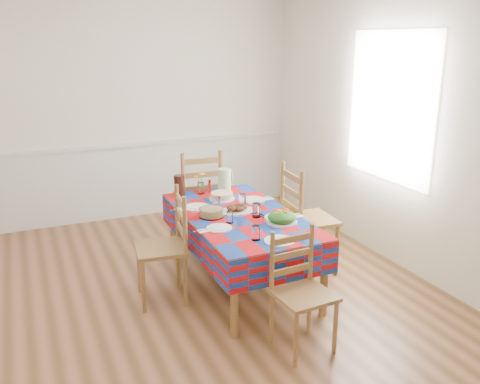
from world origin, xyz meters
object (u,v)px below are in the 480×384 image
dining_table (240,222)px  chair_left (166,247)px  meat_platter (237,209)px  tea_pitcher (179,186)px  green_pitcher (225,180)px  chair_far (199,197)px  chair_right (305,220)px  chair_near (301,292)px

dining_table → chair_left: size_ratio=1.79×
meat_platter → tea_pitcher: tea_pitcher is taller
dining_table → green_pitcher: bearing=78.1°
dining_table → chair_left: chair_left is taller
chair_far → green_pitcher: bearing=119.3°
meat_platter → green_pitcher: 0.67m
chair_far → chair_left: (-0.67, -1.06, -0.04)m
meat_platter → green_pitcher: bearing=77.0°
green_pitcher → chair_right: chair_right is taller
dining_table → tea_pitcher: (-0.31, 0.72, 0.17)m
tea_pitcher → chair_far: chair_far is taller
dining_table → chair_far: size_ratio=1.64×
chair_left → dining_table: bearing=98.1°
tea_pitcher → chair_right: (0.98, -0.72, -0.25)m
chair_right → meat_platter: bearing=88.8°
tea_pitcher → chair_far: 0.52m
chair_near → chair_right: bearing=54.1°
meat_platter → chair_right: size_ratio=0.31×
green_pitcher → chair_right: (0.52, -0.71, -0.26)m
tea_pitcher → chair_right: size_ratio=0.20×
tea_pitcher → chair_left: (-0.36, -0.73, -0.30)m
tea_pitcher → meat_platter: bearing=-64.5°
meat_platter → chair_far: (-0.00, 0.99, -0.18)m
meat_platter → chair_right: chair_right is taller
dining_table → meat_platter: meat_platter is taller
green_pitcher → chair_left: size_ratio=0.24×
tea_pitcher → green_pitcher: bearing=-1.4°
dining_table → green_pitcher: green_pitcher is taller
green_pitcher → chair_right: bearing=-54.0°
chair_left → chair_right: bearing=98.0°
dining_table → tea_pitcher: 0.81m
dining_table → chair_far: chair_far is taller
green_pitcher → chair_right: size_ratio=0.22×
green_pitcher → chair_far: (-0.15, 0.35, -0.26)m
chair_left → meat_platter: bearing=103.5°
meat_platter → chair_near: (-0.00, -1.13, -0.26)m
dining_table → chair_near: (-0.00, -1.07, -0.16)m
chair_left → green_pitcher: bearing=138.8°
green_pitcher → chair_left: bearing=-138.8°
chair_left → chair_right: chair_right is taller
chair_far → chair_near: bearing=95.3°
dining_table → chair_near: bearing=-90.1°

